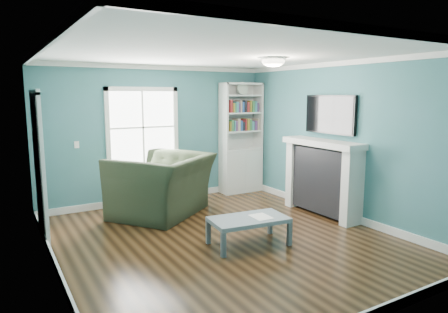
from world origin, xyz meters
TOP-DOWN VIEW (x-y plane):
  - floor at (0.00, 0.00)m, footprint 5.00×5.00m
  - room_walls at (0.00, 0.00)m, footprint 5.00×5.00m
  - trim at (0.00, 0.00)m, footprint 4.50×5.00m
  - window at (-0.30, 2.49)m, footprint 1.40×0.06m
  - bookshelf at (1.77, 2.30)m, footprint 0.90×0.35m
  - fireplace at (2.08, 0.20)m, footprint 0.44×1.58m
  - tv at (2.20, 0.20)m, footprint 0.06×1.10m
  - door at (-2.22, 1.40)m, footprint 0.12×0.98m
  - ceiling_fixture at (0.90, 0.10)m, footprint 0.38×0.38m
  - light_switch at (-1.50, 2.48)m, footprint 0.08×0.01m
  - recliner at (-0.29, 1.60)m, footprint 1.89×1.78m
  - coffee_table at (0.19, -0.33)m, footprint 1.11×0.69m
  - paper_sheet at (0.36, -0.39)m, footprint 0.26×0.32m

SIDE VIEW (x-z plane):
  - floor at x=0.00m, z-range 0.00..0.00m
  - coffee_table at x=0.19m, z-range 0.14..0.53m
  - paper_sheet at x=0.36m, z-range 0.38..0.39m
  - fireplace at x=2.08m, z-range -0.01..1.29m
  - recliner at x=-0.29m, z-range 0.00..1.39m
  - bookshelf at x=1.77m, z-range -0.23..2.08m
  - door at x=-2.22m, z-range -0.01..2.16m
  - light_switch at x=-1.50m, z-range 1.14..1.26m
  - trim at x=0.00m, z-range -0.06..2.54m
  - window at x=-0.30m, z-range 0.70..2.20m
  - room_walls at x=0.00m, z-range -0.92..4.08m
  - tv at x=2.20m, z-range 1.40..2.05m
  - ceiling_fixture at x=0.90m, z-range 2.47..2.63m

